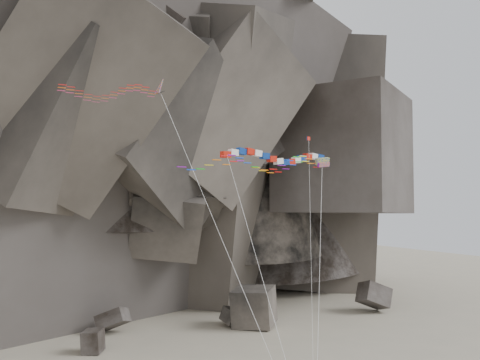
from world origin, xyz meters
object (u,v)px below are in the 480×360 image
delta_kite (106,92)px  banner_kite (277,158)px  parafoil_kite (251,163)px  pennant_kite (310,202)px

delta_kite → banner_kite: 16.24m
parafoil_kite → delta_kite: bearing=157.4°
delta_kite → parafoil_kite: size_ratio=1.29×
parafoil_kite → pennant_kite: bearing=-2.1°
banner_kite → parafoil_kite: (-5.04, -4.07, -0.88)m
parafoil_kite → pennant_kite: (5.77, 0.12, -3.14)m
banner_kite → parafoil_kite: size_ratio=1.04×
delta_kite → banner_kite: size_ratio=1.24×
delta_kite → pennant_kite: bearing=-8.0°
banner_kite → delta_kite: bearing=171.1°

